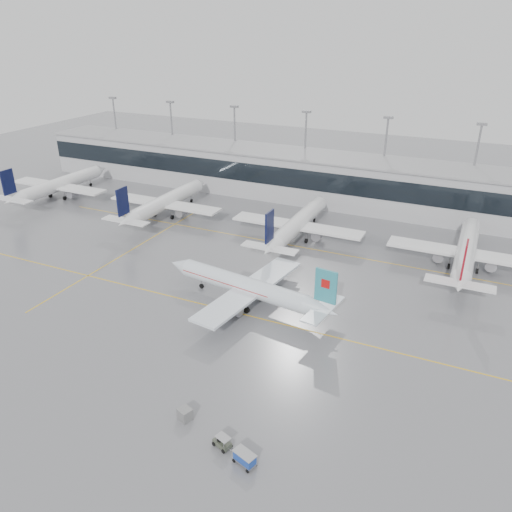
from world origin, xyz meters
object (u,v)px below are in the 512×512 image
at_px(air_canada_jet, 249,287).
at_px(baggage_tug, 222,443).
at_px(gse_unit, 185,414).
at_px(baggage_cart, 245,458).

relative_size(air_canada_jet, baggage_tug, 10.50).
bearing_deg(baggage_tug, gse_unit, -178.95).
distance_m(baggage_tug, gse_unit, 6.49).
bearing_deg(baggage_tug, baggage_cart, 0.00).
xyz_separation_m(air_canada_jet, baggage_tug, (11.04, -30.07, -2.73)).
distance_m(air_canada_jet, baggage_tug, 32.15).
height_order(baggage_cart, gse_unit, baggage_cart).
height_order(baggage_tug, gse_unit, baggage_tug).
xyz_separation_m(air_canada_jet, baggage_cart, (14.46, -31.21, -2.34)).
bearing_deg(baggage_cart, gse_unit, -179.33).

